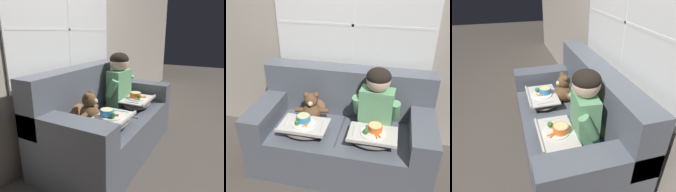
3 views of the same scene
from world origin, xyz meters
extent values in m
plane|color=#4C443D|center=(0.00, 0.00, 0.00)|extent=(14.00, 14.00, 0.00)
cube|color=#A89E8E|center=(0.00, 0.56, 1.30)|extent=(8.00, 0.05, 2.60)
cube|color=white|center=(0.00, 0.51, 1.31)|extent=(1.61, 0.02, 1.07)
cube|color=black|center=(0.00, 0.52, 1.31)|extent=(1.56, 0.01, 1.02)
cube|color=white|center=(0.00, 0.51, 1.31)|extent=(0.02, 0.02, 1.02)
cube|color=white|center=(0.00, 0.51, 1.31)|extent=(1.56, 0.02, 0.02)
cube|color=#565B66|center=(0.00, 0.00, 0.22)|extent=(1.70, 0.84, 0.44)
cube|color=#565B66|center=(0.00, 0.31, 0.69)|extent=(1.70, 0.22, 0.50)
cube|color=#565B66|center=(-0.74, 0.00, 0.55)|extent=(0.22, 0.84, 0.21)
cube|color=#565B66|center=(0.74, 0.00, 0.55)|extent=(0.22, 0.84, 0.21)
cube|color=#3D424C|center=(0.00, -0.02, 0.45)|extent=(0.01, 0.58, 0.01)
ellipsoid|color=tan|center=(0.32, 0.24, 0.60)|extent=(0.33, 0.16, 0.34)
ellipsoid|color=#B2754C|center=(-0.32, 0.24, 0.60)|extent=(0.31, 0.15, 0.32)
cube|color=#66A370|center=(0.32, 0.06, 0.65)|extent=(0.32, 0.19, 0.42)
sphere|color=beige|center=(0.32, 0.06, 0.95)|extent=(0.22, 0.22, 0.22)
ellipsoid|color=black|center=(0.32, 0.06, 0.99)|extent=(0.22, 0.22, 0.15)
cylinder|color=#66A370|center=(0.14, 0.06, 0.68)|extent=(0.09, 0.17, 0.23)
cylinder|color=#66A370|center=(0.49, 0.03, 0.68)|extent=(0.09, 0.17, 0.23)
sphere|color=brown|center=(-0.32, 0.06, 0.54)|extent=(0.19, 0.19, 0.19)
sphere|color=brown|center=(-0.32, 0.06, 0.67)|extent=(0.14, 0.14, 0.14)
sphere|color=brown|center=(-0.36, 0.06, 0.73)|extent=(0.06, 0.06, 0.06)
sphere|color=brown|center=(-0.27, 0.07, 0.73)|extent=(0.06, 0.06, 0.06)
sphere|color=beige|center=(-0.31, 0.00, 0.67)|extent=(0.05, 0.05, 0.05)
sphere|color=black|center=(-0.30, -0.01, 0.67)|extent=(0.02, 0.02, 0.02)
cylinder|color=brown|center=(-0.44, 0.04, 0.56)|extent=(0.10, 0.06, 0.05)
cylinder|color=brown|center=(-0.20, 0.08, 0.56)|extent=(0.10, 0.06, 0.05)
cylinder|color=brown|center=(-0.34, -0.04, 0.47)|extent=(0.06, 0.09, 0.05)
cylinder|color=brown|center=(-0.26, -0.02, 0.47)|extent=(0.06, 0.09, 0.05)
ellipsoid|color=slate|center=(0.32, -0.18, 0.49)|extent=(0.41, 0.28, 0.09)
cube|color=beige|center=(0.32, -0.18, 0.54)|extent=(0.43, 0.30, 0.01)
cube|color=beige|center=(0.32, -0.32, 0.55)|extent=(0.43, 0.02, 0.02)
cylinder|color=white|center=(0.32, -0.18, 0.55)|extent=(0.21, 0.21, 0.01)
cylinder|color=orange|center=(0.33, -0.14, 0.59)|extent=(0.13, 0.13, 0.06)
cylinder|color=#E5D189|center=(0.33, -0.14, 0.61)|extent=(0.11, 0.11, 0.01)
sphere|color=#38702D|center=(0.26, -0.21, 0.59)|extent=(0.05, 0.05, 0.05)
cylinder|color=#7A9E56|center=(0.26, -0.21, 0.57)|extent=(0.02, 0.02, 0.02)
cylinder|color=orange|center=(0.35, -0.23, 0.56)|extent=(0.03, 0.07, 0.01)
cylinder|color=orange|center=(0.37, -0.22, 0.56)|extent=(0.05, 0.06, 0.01)
cube|color=silver|center=(0.15, -0.18, 0.55)|extent=(0.02, 0.14, 0.01)
ellipsoid|color=slate|center=(-0.32, -0.18, 0.49)|extent=(0.42, 0.29, 0.09)
cube|color=beige|center=(-0.32, -0.18, 0.54)|extent=(0.44, 0.31, 0.01)
cube|color=beige|center=(-0.32, -0.32, 0.55)|extent=(0.44, 0.02, 0.02)
cylinder|color=white|center=(-0.32, -0.18, 0.55)|extent=(0.21, 0.21, 0.01)
cylinder|color=#3889C1|center=(-0.33, -0.14, 0.59)|extent=(0.13, 0.13, 0.06)
cylinder|color=#E5D189|center=(-0.33, -0.14, 0.61)|extent=(0.11, 0.11, 0.01)
sphere|color=#38702D|center=(-0.36, -0.22, 0.59)|extent=(0.04, 0.04, 0.04)
cylinder|color=#7A9E56|center=(-0.36, -0.22, 0.57)|extent=(0.02, 0.02, 0.02)
cylinder|color=orange|center=(-0.29, -0.21, 0.56)|extent=(0.03, 0.06, 0.01)
cylinder|color=orange|center=(-0.28, -0.20, 0.56)|extent=(0.02, 0.05, 0.01)
cube|color=silver|center=(-0.49, -0.18, 0.55)|extent=(0.03, 0.14, 0.01)
cube|color=silver|center=(-0.14, -0.18, 0.55)|extent=(0.03, 0.17, 0.01)
camera|label=1|loc=(-1.93, -1.05, 1.29)|focal=35.00mm
camera|label=2|loc=(0.43, -2.04, 1.92)|focal=42.00mm
camera|label=3|loc=(1.67, -0.48, 1.68)|focal=35.00mm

